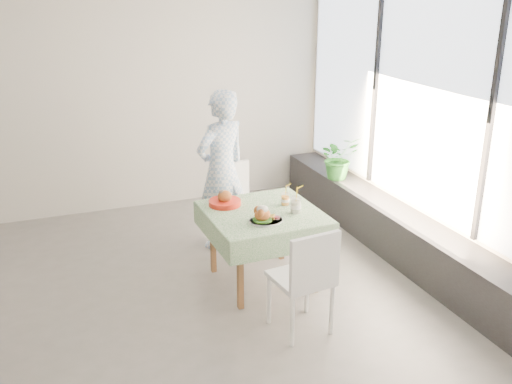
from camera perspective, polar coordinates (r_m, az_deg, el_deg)
name	(u,v)px	position (r m, az deg, el deg)	size (l,w,h in m)	color
floor	(138,305)	(5.42, -11.70, -10.99)	(6.00, 6.00, 0.00)	#615F5C
wall_back	(93,103)	(7.28, -15.97, 8.54)	(6.00, 0.02, 2.80)	beige
wall_front	(217,308)	(2.60, -3.96, -11.45)	(6.00, 0.02, 2.80)	beige
wall_right	(426,127)	(6.03, 16.66, 6.21)	(0.02, 5.00, 2.80)	beige
window_pane	(426,103)	(5.96, 16.67, 8.53)	(0.01, 4.80, 2.18)	#D1E0F9
window_ledge	(400,234)	(6.28, 14.17, -4.13)	(0.40, 4.80, 0.50)	black
cafe_table	(263,239)	(5.49, 0.68, -4.68)	(1.07, 1.07, 0.74)	brown
chair_far	(241,222)	(6.30, -1.55, -3.05)	(0.52, 0.52, 0.93)	white
chair_near	(301,299)	(4.84, 4.54, -10.60)	(0.49, 0.49, 0.94)	white
diner	(222,170)	(6.14, -3.45, 2.17)	(0.64, 0.42, 1.75)	#82A8D1
main_dish	(264,217)	(5.12, 0.82, -2.47)	(0.32, 0.32, 0.16)	white
juice_cup_orange	(285,199)	(5.52, 2.94, -0.75)	(0.09, 0.09, 0.24)	white
juice_cup_lemonade	(296,206)	(5.34, 3.99, -1.37)	(0.11, 0.11, 0.30)	white
second_dish	(225,201)	(5.52, -3.14, -0.89)	(0.31, 0.31, 0.15)	red
potted_plant	(339,157)	(7.05, 8.26, 3.44)	(0.48, 0.42, 0.53)	#266E24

